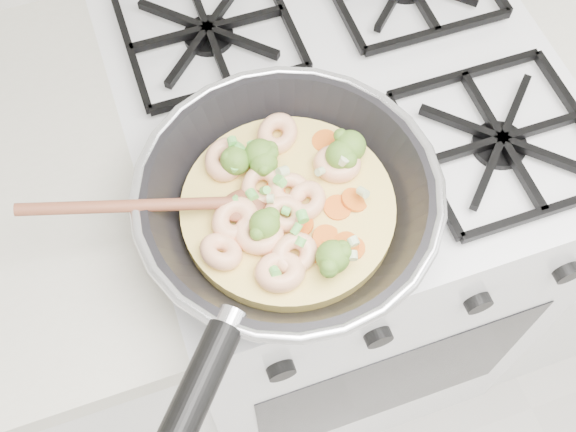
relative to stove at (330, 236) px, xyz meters
name	(u,v)px	position (x,y,z in m)	size (l,w,h in m)	color
stove	(330,236)	(0.00, 0.00, 0.00)	(0.60, 0.60, 0.92)	white
skillet	(285,205)	(-0.15, -0.17, 0.50)	(0.46, 0.44, 0.09)	black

